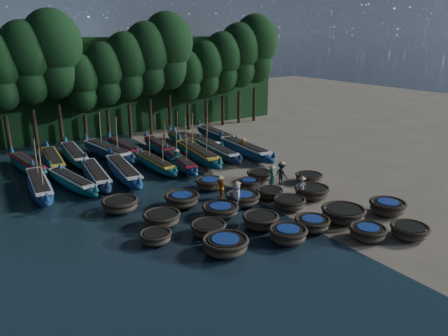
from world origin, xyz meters
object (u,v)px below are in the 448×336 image
coracle_3 (368,232)px  long_boat_3 (124,171)px  coracle_15 (162,219)px  long_boat_11 (74,155)px  coracle_23 (249,183)px  long_boat_4 (155,163)px  long_boat_2 (96,175)px  fisherman_6 (243,147)px  coracle_24 (259,175)px  coracle_6 (288,234)px  coracle_10 (156,237)px  coracle_13 (289,203)px  fisherman_4 (302,188)px  long_boat_7 (218,151)px  long_boat_9 (27,165)px  long_boat_16 (196,141)px  long_boat_5 (180,162)px  coracle_9 (388,207)px  long_boat_14 (159,146)px  coracle_4 (410,231)px  long_boat_12 (108,151)px  coracle_18 (270,193)px  long_boat_6 (198,154)px  coracle_14 (312,192)px  coracle_7 (312,223)px  fisherman_5 (177,159)px  coracle_12 (261,221)px  coracle_21 (182,200)px  long_boat_0 (40,185)px  long_boat_1 (72,182)px  coracle_22 (210,183)px  fisherman_1 (272,176)px  coracle_19 (309,178)px  coracle_17 (243,198)px  coracle_5 (225,245)px  coracle_11 (208,228)px  long_boat_13 (124,147)px  long_boat_8 (245,149)px  long_boat_15 (180,140)px  long_boat_17 (216,135)px  coracle_16 (220,210)px  coracle_8 (343,214)px

coracle_3 → long_boat_3: 18.13m
coracle_15 → long_boat_11: size_ratio=0.29×
coracle_23 → long_boat_4: bearing=114.7°
long_boat_2 → fisherman_6: fisherman_6 is taller
coracle_24 → coracle_6: bearing=-119.5°
coracle_3 → coracle_10: 11.16m
coracle_13 → fisherman_4: size_ratio=1.37×
long_boat_7 → long_boat_9: long_boat_7 is taller
coracle_3 → long_boat_16: (2.28, 21.87, 0.13)m
coracle_3 → long_boat_3: long_boat_3 is taller
coracle_24 → long_boat_16: bearing=84.0°
long_boat_5 → coracle_9: bearing=-59.5°
long_boat_14 → coracle_24: bearing=-72.8°
coracle_4 → coracle_13: (-2.58, 6.61, -0.03)m
long_boat_12 → coracle_18: bearing=-77.8°
long_boat_9 → long_boat_5: bearing=-37.6°
coracle_6 → long_boat_6: bearing=76.6°
coracle_14 → long_boat_16: bearing=88.4°
coracle_7 → long_boat_11: bearing=108.7°
fisherman_4 → fisherman_5: (-3.47, 10.73, -0.05)m
coracle_6 → coracle_9: coracle_9 is taller
coracle_12 → coracle_24: bearing=52.3°
coracle_21 → long_boat_0: size_ratio=0.31×
long_boat_1 → long_boat_5: bearing=-9.1°
long_boat_14 → long_boat_12: bearing=178.6°
coracle_22 → fisherman_1: fisherman_1 is taller
coracle_19 → coracle_22: coracle_22 is taller
coracle_15 → coracle_17: bearing=0.5°
coracle_15 → coracle_23: (7.81, 2.28, -0.09)m
coracle_5 → long_boat_12: (1.04, 19.91, 0.14)m
long_boat_12 → long_boat_5: bearing=-65.6°
long_boat_12 → fisherman_1: bearing=-71.8°
coracle_11 → long_boat_0: size_ratio=0.29×
coracle_21 → long_boat_13: bearing=82.9°
fisherman_1 → coracle_7: bearing=175.8°
long_boat_13 → coracle_7: bearing=-84.5°
coracle_6 → long_boat_1: size_ratio=0.33×
coracle_10 → coracle_19: bearing=10.9°
coracle_21 → long_boat_13: long_boat_13 is taller
coracle_11 → long_boat_2: bearing=100.8°
coracle_4 → long_boat_8: bearing=82.8°
long_boat_8 → long_boat_15: 7.36m
coracle_12 → long_boat_5: bearing=82.6°
coracle_23 → long_boat_17: (5.72, 13.18, 0.20)m
coracle_16 → fisherman_6: 13.34m
long_boat_17 → long_boat_13: bearing=-178.5°
long_boat_12 → fisherman_4: long_boat_12 is taller
coracle_8 → coracle_12: coracle_8 is taller
coracle_19 → long_boat_9: (-16.56, 14.18, 0.15)m
long_boat_6 → coracle_21: bearing=-118.6°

